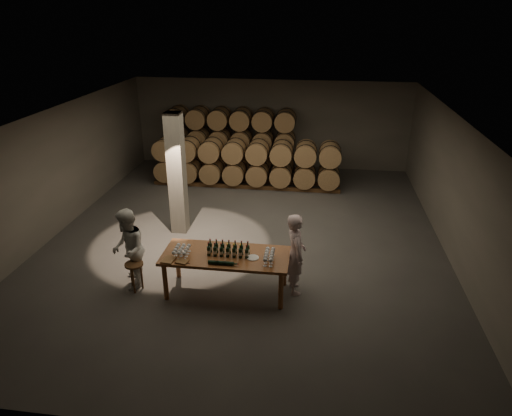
# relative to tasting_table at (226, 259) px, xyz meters

# --- Properties ---
(room) EXTENTS (12.00, 12.00, 12.00)m
(room) POSITION_rel_tasting_table_xyz_m (-1.80, 2.70, 0.80)
(room) COLOR #4B4846
(room) RESTS_ON ground
(tasting_table) EXTENTS (2.60, 1.10, 0.90)m
(tasting_table) POSITION_rel_tasting_table_xyz_m (0.00, 0.00, 0.00)
(tasting_table) COLOR brown
(tasting_table) RESTS_ON ground
(barrel_stack_back) EXTENTS (4.70, 0.95, 2.31)m
(barrel_stack_back) POSITION_rel_tasting_table_xyz_m (-1.35, 7.70, 0.40)
(barrel_stack_back) COLOR brown
(barrel_stack_back) RESTS_ON ground
(barrel_stack_front) EXTENTS (6.26, 0.95, 1.57)m
(barrel_stack_front) POSITION_rel_tasting_table_xyz_m (-0.57, 6.30, 0.03)
(barrel_stack_front) COLOR brown
(barrel_stack_front) RESTS_ON ground
(bottle_cluster) EXTENTS (0.86, 0.23, 0.30)m
(bottle_cluster) POSITION_rel_tasting_table_xyz_m (0.06, -0.01, 0.21)
(bottle_cluster) COLOR black
(bottle_cluster) RESTS_ON tasting_table
(lying_bottles) EXTENTS (0.61, 0.08, 0.08)m
(lying_bottles) POSITION_rel_tasting_table_xyz_m (-0.00, -0.41, 0.14)
(lying_bottles) COLOR black
(lying_bottles) RESTS_ON tasting_table
(glass_cluster_left) EXTENTS (0.31, 0.42, 0.17)m
(glass_cluster_left) POSITION_rel_tasting_table_xyz_m (-0.89, -0.14, 0.23)
(glass_cluster_left) COLOR silver
(glass_cluster_left) RESTS_ON tasting_table
(glass_cluster_right) EXTENTS (0.20, 0.53, 0.19)m
(glass_cluster_right) POSITION_rel_tasting_table_xyz_m (0.91, -0.12, 0.24)
(glass_cluster_right) COLOR silver
(glass_cluster_right) RESTS_ON tasting_table
(plate) EXTENTS (0.25, 0.25, 0.01)m
(plate) POSITION_rel_tasting_table_xyz_m (0.57, -0.06, 0.11)
(plate) COLOR silver
(plate) RESTS_ON tasting_table
(notebook_near) EXTENTS (0.26, 0.22, 0.03)m
(notebook_near) POSITION_rel_tasting_table_xyz_m (-0.80, -0.42, 0.12)
(notebook_near) COLOR brown
(notebook_near) RESTS_ON tasting_table
(notebook_corner) EXTENTS (0.26, 0.31, 0.03)m
(notebook_corner) POSITION_rel_tasting_table_xyz_m (-1.09, -0.39, 0.12)
(notebook_corner) COLOR brown
(notebook_corner) RESTS_ON tasting_table
(pen) EXTENTS (0.16, 0.02, 0.01)m
(pen) POSITION_rel_tasting_table_xyz_m (-0.70, -0.45, 0.11)
(pen) COLOR black
(pen) RESTS_ON tasting_table
(stool) EXTENTS (0.38, 0.38, 0.64)m
(stool) POSITION_rel_tasting_table_xyz_m (-1.92, -0.19, -0.27)
(stool) COLOR brown
(stool) RESTS_ON ground
(person_man) EXTENTS (0.57, 0.73, 1.77)m
(person_man) POSITION_rel_tasting_table_xyz_m (1.41, 0.26, 0.09)
(person_man) COLOR beige
(person_man) RESTS_ON ground
(person_woman) EXTENTS (0.93, 1.04, 1.77)m
(person_woman) POSITION_rel_tasting_table_xyz_m (-2.08, -0.03, 0.09)
(person_woman) COLOR silver
(person_woman) RESTS_ON ground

